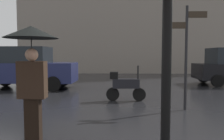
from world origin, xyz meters
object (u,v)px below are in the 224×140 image
(parked_scooter, at_px, (125,85))
(parked_car_right, at_px, (26,68))
(street_signpost, at_px, (186,47))
(pedestrian_with_umbrella, at_px, (32,55))

(parked_scooter, relative_size, parked_car_right, 0.30)
(street_signpost, bearing_deg, pedestrian_with_umbrella, -143.69)
(pedestrian_with_umbrella, relative_size, parked_scooter, 1.53)
(pedestrian_with_umbrella, bearing_deg, parked_scooter, 93.29)
(pedestrian_with_umbrella, bearing_deg, parked_car_right, 142.12)
(pedestrian_with_umbrella, height_order, parked_car_right, pedestrian_with_umbrella)
(pedestrian_with_umbrella, xyz_separation_m, street_signpost, (3.47, 2.55, 0.21))
(parked_car_right, bearing_deg, parked_scooter, -13.10)
(parked_car_right, xyz_separation_m, street_signpost, (6.36, -3.88, 0.81))
(street_signpost, bearing_deg, parked_scooter, 144.62)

